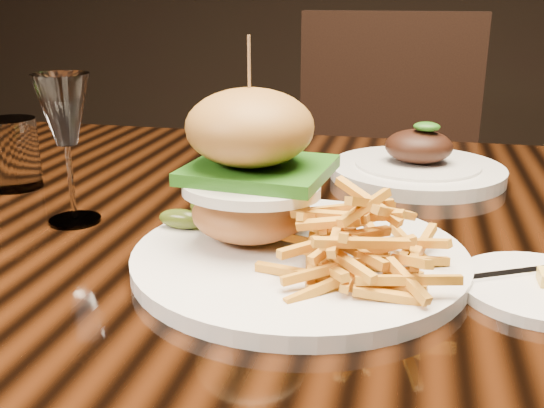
% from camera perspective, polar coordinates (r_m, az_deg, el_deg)
% --- Properties ---
extents(dining_table, '(1.60, 0.90, 0.75)m').
position_cam_1_polar(dining_table, '(0.75, 3.57, -7.09)').
color(dining_table, black).
rests_on(dining_table, ground).
extents(burger_plate, '(0.31, 0.31, 0.21)m').
position_cam_1_polar(burger_plate, '(0.59, 1.76, -0.52)').
color(burger_plate, silver).
rests_on(burger_plate, dining_table).
extents(side_saucer, '(0.14, 0.14, 0.02)m').
position_cam_1_polar(side_saucer, '(0.59, 22.90, -6.92)').
color(side_saucer, silver).
rests_on(side_saucer, dining_table).
extents(ramekin, '(0.09, 0.09, 0.03)m').
position_cam_1_polar(ramekin, '(0.80, 1.18, 1.72)').
color(ramekin, silver).
rests_on(ramekin, dining_table).
extents(wine_glass, '(0.06, 0.06, 0.16)m').
position_cam_1_polar(wine_glass, '(0.72, -18.14, 7.54)').
color(wine_glass, white).
rests_on(wine_glass, dining_table).
extents(water_tumbler, '(0.07, 0.07, 0.09)m').
position_cam_1_polar(water_tumbler, '(0.89, -22.24, 4.20)').
color(water_tumbler, white).
rests_on(water_tumbler, dining_table).
extents(far_dish, '(0.24, 0.24, 0.08)m').
position_cam_1_polar(far_dish, '(0.90, 12.88, 3.26)').
color(far_dish, silver).
rests_on(far_dish, dining_table).
extents(chair_far, '(0.47, 0.47, 0.95)m').
position_cam_1_polar(chair_far, '(1.62, 9.77, 1.89)').
color(chair_far, black).
rests_on(chair_far, ground).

